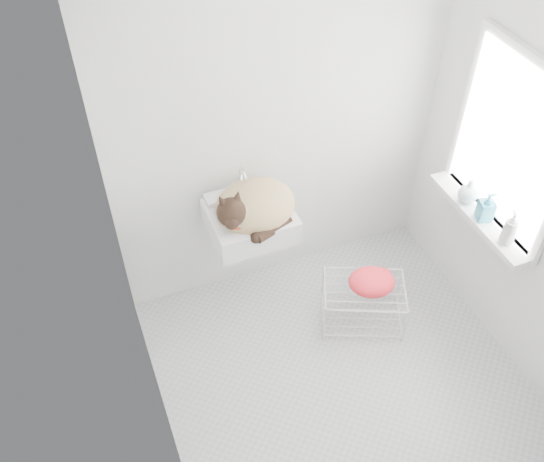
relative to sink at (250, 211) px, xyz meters
name	(u,v)px	position (x,y,z in m)	size (l,w,h in m)	color
floor	(336,369)	(0.30, -0.74, -0.85)	(2.20, 2.00, 0.02)	#B6B6B6
back_wall	(280,125)	(0.30, 0.26, 0.40)	(2.20, 0.02, 2.50)	white
right_wall	(532,179)	(1.40, -0.74, 0.40)	(0.02, 2.00, 2.50)	white
left_wall	(139,292)	(-0.80, -0.74, 0.40)	(0.02, 2.00, 2.50)	white
window_glass	(512,145)	(1.38, -0.54, 0.50)	(0.01, 0.80, 1.00)	white
window_frame	(510,145)	(1.37, -0.54, 0.50)	(0.04, 0.90, 1.10)	white
windowsill	(479,216)	(1.31, -0.54, -0.02)	(0.16, 0.88, 0.04)	white
sink	(250,211)	(0.00, 0.00, 0.00)	(0.52, 0.45, 0.21)	white
faucet	(240,177)	(0.00, 0.18, 0.14)	(0.19, 0.13, 0.19)	silver
cat	(253,208)	(0.01, -0.02, 0.04)	(0.53, 0.44, 0.33)	tan
wire_rack	(363,304)	(0.64, -0.43, -0.70)	(0.53, 0.37, 0.32)	silver
towel	(371,285)	(0.67, -0.45, -0.50)	(0.31, 0.22, 0.13)	red
bottle_a	(505,242)	(1.30, -0.80, 0.00)	(0.07, 0.07, 0.19)	silver
bottle_b	(483,218)	(1.30, -0.58, 0.00)	(0.09, 0.09, 0.19)	#236F88
bottle_c	(466,201)	(1.30, -0.41, 0.00)	(0.13, 0.13, 0.16)	white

